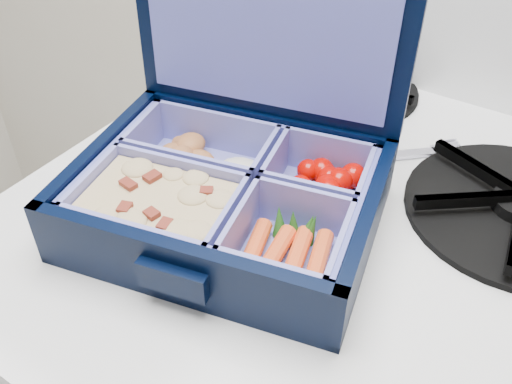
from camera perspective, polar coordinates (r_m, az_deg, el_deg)
The scene contains 3 objects.
bento_box at distance 0.48m, azimuth -2.85°, elevation -0.53°, with size 0.25×0.19×0.06m, color black, non-canonical shape.
burner_grate_rear at distance 0.69m, azimuth 9.71°, elevation 10.38°, with size 0.15×0.15×0.02m, color black.
fork at distance 0.58m, azimuth 11.46°, elevation 3.37°, with size 0.02×0.17×0.01m, color silver, non-canonical shape.
Camera 1 is at (-0.52, 1.31, 1.22)m, focal length 40.00 mm.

